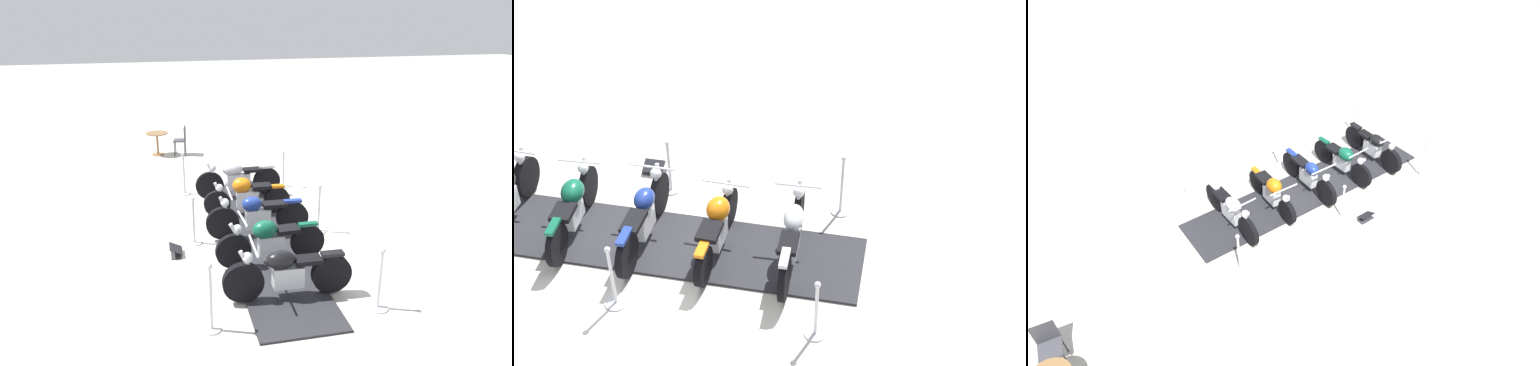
# 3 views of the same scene
# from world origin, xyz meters

# --- Properties ---
(ground_plane) EXTENTS (80.00, 80.00, 0.00)m
(ground_plane) POSITION_xyz_m (0.00, 0.00, 0.00)
(ground_plane) COLOR beige
(display_platform) EXTENTS (1.69, 6.96, 0.04)m
(display_platform) POSITION_xyz_m (0.00, 0.00, 0.02)
(display_platform) COLOR #28282D
(display_platform) RESTS_ON ground_plane
(motorcycle_chrome) EXTENTS (2.22, 0.72, 1.05)m
(motorcycle_chrome) POSITION_xyz_m (0.05, 2.35, 0.53)
(motorcycle_chrome) COLOR black
(motorcycle_chrome) RESTS_ON display_platform
(motorcycle_copper) EXTENTS (2.05, 0.77, 0.92)m
(motorcycle_copper) POSITION_xyz_m (0.01, 1.18, 0.52)
(motorcycle_copper) COLOR black
(motorcycle_copper) RESTS_ON display_platform
(motorcycle_navy) EXTENTS (2.22, 0.76, 1.03)m
(motorcycle_navy) POSITION_xyz_m (-0.03, 0.00, 0.52)
(motorcycle_navy) COLOR black
(motorcycle_navy) RESTS_ON display_platform
(motorcycle_forest) EXTENTS (2.14, 0.70, 0.99)m
(motorcycle_forest) POSITION_xyz_m (-0.08, -1.18, 0.53)
(motorcycle_forest) COLOR black
(motorcycle_forest) RESTS_ON display_platform
(motorcycle_black) EXTENTS (2.21, 0.76, 1.01)m
(motorcycle_black) POSITION_xyz_m (-0.11, -2.35, 0.50)
(motorcycle_black) COLOR black
(motorcycle_black) RESTS_ON display_platform
(stanchion_left_front) EXTENTS (0.32, 0.32, 1.02)m
(stanchion_left_front) POSITION_xyz_m (1.46, 2.89, 0.33)
(stanchion_left_front) COLOR silver
(stanchion_left_front) RESTS_ON ground_plane
(stanchion_left_rear) EXTENTS (0.36, 0.36, 1.09)m
(stanchion_left_rear) POSITION_xyz_m (1.25, -2.98, 0.32)
(stanchion_left_rear) COLOR silver
(stanchion_left_rear) RESTS_ON ground_plane
(stanchion_right_mid) EXTENTS (0.32, 0.32, 1.04)m
(stanchion_right_mid) POSITION_xyz_m (-1.36, 0.05, 0.34)
(stanchion_right_mid) COLOR silver
(stanchion_right_mid) RESTS_ON ground_plane
(stanchion_right_front) EXTENTS (0.32, 0.32, 1.15)m
(stanchion_right_front) POSITION_xyz_m (-1.25, 2.98, 0.39)
(stanchion_right_front) COLOR silver
(stanchion_right_front) RESTS_ON ground_plane
(stanchion_left_mid) EXTENTS (0.35, 0.35, 1.10)m
(stanchion_left_mid) POSITION_xyz_m (1.36, -0.05, 0.34)
(stanchion_left_mid) COLOR silver
(stanchion_left_mid) RESTS_ON ground_plane
(stanchion_right_rear) EXTENTS (0.30, 0.30, 1.15)m
(stanchion_right_rear) POSITION_xyz_m (-1.46, -2.89, 0.41)
(stanchion_right_rear) COLOR silver
(stanchion_right_rear) RESTS_ON ground_plane
(info_placard) EXTENTS (0.27, 0.42, 0.21)m
(info_placard) POSITION_xyz_m (-1.78, -0.38, 0.07)
(info_placard) COLOR #333338
(info_placard) RESTS_ON ground_plane
(cafe_chair_near_table) EXTENTS (0.47, 0.47, 0.97)m
(cafe_chair_near_table) POSITION_xyz_m (-0.94, 6.74, 0.56)
(cafe_chair_near_table) COLOR #2D2D33
(cafe_chair_near_table) RESTS_ON ground_plane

